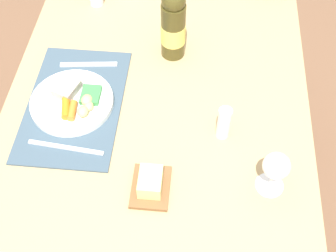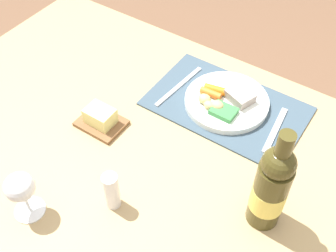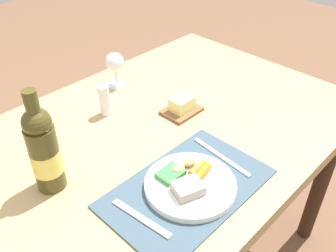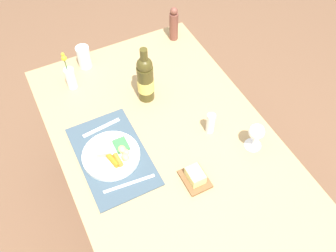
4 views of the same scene
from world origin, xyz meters
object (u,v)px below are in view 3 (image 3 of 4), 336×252
at_px(dining_table, 146,157).
at_px(knife, 221,156).
at_px(dinner_plate, 189,183).
at_px(fork, 141,218).
at_px(butter_dish, 182,107).
at_px(salt_shaker, 104,101).
at_px(wine_glass, 115,63).
at_px(wine_bottle, 44,150).

xyz_separation_m(dining_table, knife, (0.09, -0.23, 0.09)).
xyz_separation_m(dinner_plate, fork, (-0.16, 0.01, -0.01)).
bearing_deg(dinner_plate, butter_dish, 45.56).
relative_size(dinner_plate, salt_shaker, 2.25).
height_order(dining_table, salt_shaker, salt_shaker).
distance_m(wine_glass, salt_shaker, 0.21).
height_order(fork, knife, same).
bearing_deg(dinner_plate, salt_shaker, 81.95).
xyz_separation_m(dinner_plate, butter_dish, (0.26, 0.26, 0.00)).
relative_size(dining_table, fork, 8.24).
distance_m(dining_table, wine_bottle, 0.38).
distance_m(fork, butter_dish, 0.49).
height_order(butter_dish, salt_shaker, salt_shaker).
distance_m(dinner_plate, salt_shaker, 0.45).
xyz_separation_m(fork, knife, (0.32, -0.00, 0.00)).
distance_m(knife, wine_glass, 0.57).
height_order(dining_table, wine_glass, wine_glass).
relative_size(fork, knife, 0.84).
bearing_deg(dining_table, dinner_plate, -105.07).
xyz_separation_m(knife, salt_shaker, (-0.09, 0.43, 0.05)).
distance_m(fork, salt_shaker, 0.49).
relative_size(butter_dish, salt_shaker, 1.18).
bearing_deg(butter_dish, dinner_plate, -134.44).
bearing_deg(salt_shaker, knife, -77.77).
bearing_deg(knife, dinner_plate, -169.89).
relative_size(dinner_plate, knife, 1.14).
xyz_separation_m(knife, butter_dish, (0.10, 0.25, 0.02)).
height_order(dinner_plate, butter_dish, butter_dish).
bearing_deg(salt_shaker, wine_glass, 38.94).
bearing_deg(fork, wine_bottle, 101.64).
height_order(wine_glass, salt_shaker, wine_glass).
bearing_deg(knife, wine_glass, 88.96).
height_order(knife, butter_dish, butter_dish).
bearing_deg(dining_table, wine_bottle, 174.43).
xyz_separation_m(dinner_plate, wine_glass, (0.22, 0.58, 0.07)).
height_order(knife, wine_bottle, wine_bottle).
bearing_deg(dinner_plate, wine_bottle, 131.94).
bearing_deg(dinner_plate, wine_glass, 68.91).
distance_m(butter_dish, salt_shaker, 0.27).
bearing_deg(dining_table, salt_shaker, 90.99).
bearing_deg(knife, dining_table, 116.60).
relative_size(knife, wine_glass, 1.60).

